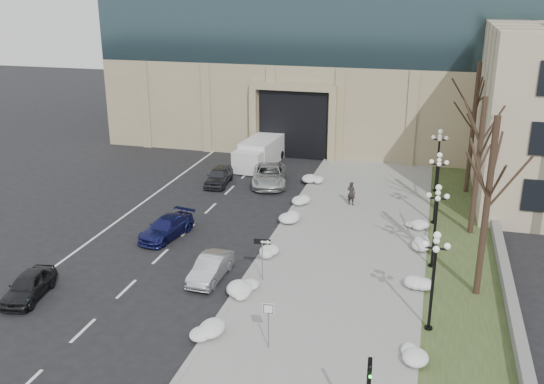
% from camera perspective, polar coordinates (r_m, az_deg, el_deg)
% --- Properties ---
extents(ground, '(160.00, 160.00, 0.00)m').
position_cam_1_polar(ground, '(24.69, -6.44, -17.30)').
color(ground, black).
rests_on(ground, ground).
extents(sidewalk, '(9.00, 40.00, 0.12)m').
position_cam_1_polar(sidewalk, '(35.73, 7.08, -5.10)').
color(sidewalk, gray).
rests_on(sidewalk, ground).
extents(curb, '(0.30, 40.00, 0.14)m').
position_cam_1_polar(curb, '(36.53, 0.07, -4.38)').
color(curb, gray).
rests_on(curb, ground).
extents(grass_strip, '(4.00, 40.00, 0.10)m').
position_cam_1_polar(grass_strip, '(35.56, 17.55, -6.04)').
color(grass_strip, '#334221').
rests_on(grass_strip, ground).
extents(stone_wall, '(0.50, 30.00, 0.70)m').
position_cam_1_polar(stone_wall, '(37.45, 20.57, -4.59)').
color(stone_wall, slate).
rests_on(stone_wall, ground).
extents(car_a, '(2.09, 3.94, 1.28)m').
position_cam_1_polar(car_a, '(32.13, -21.93, -8.19)').
color(car_a, black).
rests_on(car_a, ground).
extents(car_b, '(1.41, 3.80, 1.24)m').
position_cam_1_polar(car_b, '(31.78, -5.80, -7.14)').
color(car_b, '#A6A8AD').
rests_on(car_b, ground).
extents(car_c, '(2.53, 4.52, 1.24)m').
position_cam_1_polar(car_c, '(37.19, -9.92, -3.32)').
color(car_c, '#181A54').
rests_on(car_c, ground).
extents(car_d, '(3.65, 5.81, 1.50)m').
position_cam_1_polar(car_d, '(46.20, -0.25, 1.60)').
color(car_d, silver).
rests_on(car_d, ground).
extents(car_e, '(1.97, 4.11, 1.36)m').
position_cam_1_polar(car_e, '(46.40, -5.03, 1.51)').
color(car_e, '#303035').
rests_on(car_e, ground).
extents(pedestrian, '(0.70, 0.56, 1.66)m').
position_cam_1_polar(pedestrian, '(41.92, 7.47, -0.12)').
color(pedestrian, black).
rests_on(pedestrian, sidewalk).
extents(box_truck, '(2.93, 7.03, 2.18)m').
position_cam_1_polar(box_truck, '(51.21, -1.13, 3.71)').
color(box_truck, silver).
rests_on(box_truck, ground).
extents(one_way_sign, '(0.90, 0.26, 2.40)m').
position_cam_1_polar(one_way_sign, '(30.72, -0.65, -5.19)').
color(one_way_sign, slate).
rests_on(one_way_sign, ground).
extents(keep_sign, '(0.47, 0.12, 2.20)m').
position_cam_1_polar(keep_sign, '(25.43, -0.34, -11.62)').
color(keep_sign, slate).
rests_on(keep_sign, ground).
extents(snow_clump_b, '(1.10, 1.60, 0.36)m').
position_cam_1_polar(snow_clump_b, '(26.94, -6.08, -13.11)').
color(snow_clump_b, white).
rests_on(snow_clump_b, sidewalk).
extents(snow_clump_c, '(1.10, 1.60, 0.36)m').
position_cam_1_polar(snow_clump_c, '(30.50, -2.95, -8.92)').
color(snow_clump_c, white).
rests_on(snow_clump_c, sidewalk).
extents(snow_clump_d, '(1.10, 1.60, 0.36)m').
position_cam_1_polar(snow_clump_d, '(33.81, -0.24, -5.95)').
color(snow_clump_d, white).
rests_on(snow_clump_d, sidewalk).
extents(snow_clump_e, '(1.10, 1.60, 0.36)m').
position_cam_1_polar(snow_clump_e, '(38.51, 1.87, -2.75)').
color(snow_clump_e, white).
rests_on(snow_clump_e, sidewalk).
extents(snow_clump_f, '(1.10, 1.60, 0.36)m').
position_cam_1_polar(snow_clump_f, '(41.98, 3.15, -0.89)').
color(snow_clump_f, white).
rests_on(snow_clump_f, sidewalk).
extents(snow_clump_g, '(1.10, 1.60, 0.36)m').
position_cam_1_polar(snow_clump_g, '(46.87, 4.04, 1.24)').
color(snow_clump_g, white).
rests_on(snow_clump_g, sidewalk).
extents(snow_clump_h, '(1.10, 1.60, 0.36)m').
position_cam_1_polar(snow_clump_h, '(26.14, 12.64, -14.60)').
color(snow_clump_h, white).
rests_on(snow_clump_h, sidewalk).
extents(snow_clump_i, '(1.10, 1.60, 0.36)m').
position_cam_1_polar(snow_clump_i, '(31.39, 13.68, -8.63)').
color(snow_clump_i, white).
rests_on(snow_clump_i, sidewalk).
extents(snow_clump_j, '(1.10, 1.60, 0.36)m').
position_cam_1_polar(snow_clump_j, '(36.17, 13.31, -4.77)').
color(snow_clump_j, white).
rests_on(snow_clump_j, sidewalk).
extents(snow_clump_k, '(1.10, 1.60, 0.36)m').
position_cam_1_polar(snow_clump_k, '(38.79, 13.48, -3.13)').
color(snow_clump_k, white).
rests_on(snow_clump_k, sidewalk).
extents(snow_clump_l, '(1.10, 1.60, 0.36)m').
position_cam_1_polar(snow_clump_l, '(30.06, -3.35, -9.37)').
color(snow_clump_l, white).
rests_on(snow_clump_l, sidewalk).
extents(lamppost_a, '(1.18, 1.18, 4.76)m').
position_cam_1_polar(lamppost_a, '(26.96, 15.01, -6.94)').
color(lamppost_a, black).
rests_on(lamppost_a, ground).
extents(lamppost_b, '(1.18, 1.18, 4.76)m').
position_cam_1_polar(lamppost_b, '(32.96, 15.19, -2.11)').
color(lamppost_b, black).
rests_on(lamppost_b, ground).
extents(lamppost_c, '(1.18, 1.18, 4.76)m').
position_cam_1_polar(lamppost_c, '(39.11, 15.31, 1.22)').
color(lamppost_c, black).
rests_on(lamppost_c, ground).
extents(lamppost_d, '(1.18, 1.18, 4.76)m').
position_cam_1_polar(lamppost_d, '(45.37, 15.40, 3.64)').
color(lamppost_d, black).
rests_on(lamppost_d, ground).
extents(tree_near, '(3.20, 3.20, 9.00)m').
position_cam_1_polar(tree_near, '(29.83, 19.80, 0.81)').
color(tree_near, black).
rests_on(tree_near, ground).
extents(tree_mid, '(3.20, 3.20, 8.50)m').
position_cam_1_polar(tree_mid, '(37.60, 18.97, 4.01)').
color(tree_mid, black).
rests_on(tree_mid, ground).
extents(tree_far, '(3.20, 3.20, 9.50)m').
position_cam_1_polar(tree_far, '(45.26, 18.55, 7.31)').
color(tree_far, black).
rests_on(tree_far, ground).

